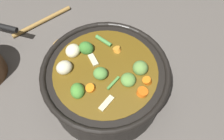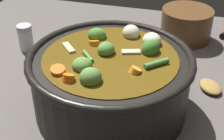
{
  "view_description": "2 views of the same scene",
  "coord_description": "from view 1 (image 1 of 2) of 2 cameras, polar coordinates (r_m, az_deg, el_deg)",
  "views": [
    {
      "loc": [
        -0.03,
        -0.31,
        0.61
      ],
      "look_at": [
        0.02,
        0.0,
        0.12
      ],
      "focal_mm": 36.91,
      "sensor_mm": 36.0,
      "label": 1
    },
    {
      "loc": [
        0.53,
        0.15,
        0.45
      ],
      "look_at": [
        0.01,
        0.01,
        0.1
      ],
      "focal_mm": 53.05,
      "sensor_mm": 36.0,
      "label": 2
    }
  ],
  "objects": [
    {
      "name": "cooking_pot",
      "position": [
        0.62,
        -1.54,
        -2.8
      ],
      "size": [
        0.33,
        0.33,
        0.15
      ],
      "color": "black",
      "rests_on": "ground_plane"
    },
    {
      "name": "wooden_spoon",
      "position": [
        0.84,
        -14.87,
        9.18
      ],
      "size": [
        0.21,
        0.21,
        0.02
      ],
      "color": "olive",
      "rests_on": "ground_plane"
    },
    {
      "name": "ground_plane",
      "position": [
        0.68,
        -1.38,
        -5.71
      ],
      "size": [
        1.1,
        1.1,
        0.0
      ],
      "primitive_type": "plane",
      "color": "#514C47"
    }
  ]
}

